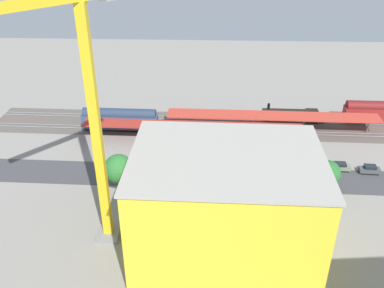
# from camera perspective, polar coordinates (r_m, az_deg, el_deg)

# --- Properties ---
(ground_plane) EXTENTS (201.66, 201.66, 0.00)m
(ground_plane) POSITION_cam_1_polar(r_m,az_deg,el_deg) (92.30, 6.47, -3.05)
(ground_plane) COLOR gray
(ground_plane) RESTS_ON ground
(rail_bed) EXTENTS (126.32, 17.43, 0.01)m
(rail_bed) POSITION_cam_1_polar(r_m,az_deg,el_deg) (109.50, 5.88, 2.49)
(rail_bed) COLOR #5B544C
(rail_bed) RESTS_ON ground
(street_asphalt) EXTENTS (126.20, 11.60, 0.01)m
(street_asphalt) POSITION_cam_1_polar(r_m,az_deg,el_deg) (88.51, 6.64, -4.62)
(street_asphalt) COLOR #424244
(street_asphalt) RESTS_ON ground
(track_rails) EXTENTS (126.01, 10.99, 0.12)m
(track_rails) POSITION_cam_1_polar(r_m,az_deg,el_deg) (109.42, 5.88, 2.58)
(track_rails) COLOR #9E9EA8
(track_rails) RESTS_ON ground
(platform_canopy_near) EXTENTS (52.50, 5.49, 4.38)m
(platform_canopy_near) POSITION_cam_1_polar(r_m,az_deg,el_deg) (99.78, 0.05, 2.54)
(platform_canopy_near) COLOR #A82D23
(platform_canopy_near) RESTS_ON ground
(platform_canopy_far) EXTENTS (52.92, 6.27, 4.18)m
(platform_canopy_far) POSITION_cam_1_polar(r_m,az_deg,el_deg) (106.98, 10.90, 3.79)
(platform_canopy_far) COLOR #C63D2D
(platform_canopy_far) RESTS_ON ground
(locomotive) EXTENTS (16.05, 2.82, 4.83)m
(locomotive) POSITION_cam_1_polar(r_m,az_deg,el_deg) (113.84, 13.55, 3.82)
(locomotive) COLOR black
(locomotive) RESTS_ON ground
(passenger_coach) EXTENTS (18.94, 3.37, 6.03)m
(passenger_coach) POSITION_cam_1_polar(r_m,az_deg,el_deg) (119.78, 24.32, 4.04)
(passenger_coach) COLOR black
(passenger_coach) RESTS_ON ground
(freight_coach_far) EXTENTS (19.13, 3.30, 5.81)m
(freight_coach_far) POSITION_cam_1_polar(r_m,az_deg,el_deg) (107.15, -9.78, 3.39)
(freight_coach_far) COLOR black
(freight_coach_far) RESTS_ON ground
(parked_car_0) EXTENTS (4.36, 2.00, 1.88)m
(parked_car_0) POSITION_cam_1_polar(r_m,az_deg,el_deg) (96.76, 22.99, -3.22)
(parked_car_0) COLOR black
(parked_car_0) RESTS_ON ground
(parked_car_1) EXTENTS (4.51, 1.94, 1.80)m
(parked_car_1) POSITION_cam_1_polar(r_m,az_deg,el_deg) (95.49, 19.41, -2.95)
(parked_car_1) COLOR black
(parked_car_1) RESTS_ON ground
(parked_car_2) EXTENTS (4.44, 1.74, 1.86)m
(parked_car_2) POSITION_cam_1_polar(r_m,az_deg,el_deg) (93.27, 16.21, -3.19)
(parked_car_2) COLOR black
(parked_car_2) RESTS_ON ground
(parked_car_3) EXTENTS (4.74, 2.15, 1.62)m
(parked_car_3) POSITION_cam_1_polar(r_m,az_deg,el_deg) (92.39, 12.26, -3.03)
(parked_car_3) COLOR black
(parked_car_3) RESTS_ON ground
(construction_building) EXTENTS (28.57, 21.61, 17.23)m
(construction_building) POSITION_cam_1_polar(r_m,az_deg,el_deg) (66.53, 4.52, -8.29)
(construction_building) COLOR yellow
(construction_building) RESTS_ON ground
(construction_roof_slab) EXTENTS (29.18, 22.23, 0.40)m
(construction_roof_slab) POSITION_cam_1_polar(r_m,az_deg,el_deg) (61.56, 4.83, -1.77)
(construction_roof_slab) COLOR #ADA89E
(construction_roof_slab) RESTS_ON construction_building
(tower_crane) EXTENTS (17.29, 19.07, 40.56)m
(tower_crane) POSITION_cam_1_polar(r_m,az_deg,el_deg) (61.67, -14.32, 3.72)
(tower_crane) COLOR gray
(tower_crane) RESTS_ON ground
(box_truck_0) EXTENTS (9.36, 2.74, 3.66)m
(box_truck_0) POSITION_cam_1_polar(r_m,az_deg,el_deg) (84.44, 9.02, -5.21)
(box_truck_0) COLOR black
(box_truck_0) RESTS_ON ground
(street_tree_0) EXTENTS (4.10, 4.10, 7.22)m
(street_tree_0) POSITION_cam_1_polar(r_m,az_deg,el_deg) (83.48, 16.63, -3.87)
(street_tree_0) COLOR brown
(street_tree_0) RESTS_ON ground
(street_tree_1) EXTENTS (5.72, 5.72, 8.38)m
(street_tree_1) POSITION_cam_1_polar(r_m,az_deg,el_deg) (81.97, -9.93, -3.33)
(street_tree_1) COLOR brown
(street_tree_1) RESTS_ON ground
(street_tree_2) EXTENTS (5.17, 5.17, 6.95)m
(street_tree_2) POSITION_cam_1_polar(r_m,az_deg,el_deg) (85.63, 17.89, -3.81)
(street_tree_2) COLOR brown
(street_tree_2) RESTS_ON ground
(traffic_light) EXTENTS (0.50, 0.36, 6.36)m
(traffic_light) POSITION_cam_1_polar(r_m,az_deg,el_deg) (89.90, 5.35, -0.78)
(traffic_light) COLOR #333333
(traffic_light) RESTS_ON ground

